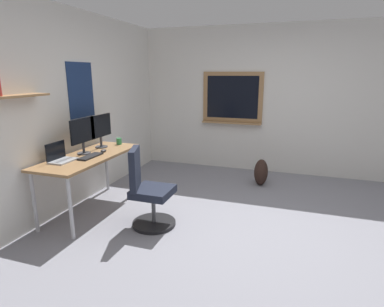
{
  "coord_description": "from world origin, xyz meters",
  "views": [
    {
      "loc": [
        -3.36,
        -0.43,
        1.78
      ],
      "look_at": [
        0.07,
        0.72,
        0.85
      ],
      "focal_mm": 29.4,
      "sensor_mm": 36.0,
      "label": 1
    }
  ],
  "objects_px": {
    "keyboard": "(91,156)",
    "computer_mouse": "(103,151)",
    "monitor_primary": "(83,133)",
    "coffee_mug": "(119,141)",
    "laptop": "(60,157)",
    "monitor_secondary": "(101,129)",
    "backpack": "(261,172)",
    "desk": "(90,161)",
    "office_chair": "(148,193)"
  },
  "relations": [
    {
      "from": "laptop",
      "to": "keyboard",
      "type": "distance_m",
      "value": 0.36
    },
    {
      "from": "desk",
      "to": "coffee_mug",
      "type": "height_order",
      "value": "coffee_mug"
    },
    {
      "from": "desk",
      "to": "monitor_secondary",
      "type": "height_order",
      "value": "monitor_secondary"
    },
    {
      "from": "monitor_secondary",
      "to": "backpack",
      "type": "relative_size",
      "value": 1.09
    },
    {
      "from": "monitor_secondary",
      "to": "backpack",
      "type": "bearing_deg",
      "value": -58.84
    },
    {
      "from": "office_chair",
      "to": "laptop",
      "type": "distance_m",
      "value": 1.13
    },
    {
      "from": "monitor_secondary",
      "to": "office_chair",
      "type": "bearing_deg",
      "value": -120.57
    },
    {
      "from": "backpack",
      "to": "monitor_secondary",
      "type": "bearing_deg",
      "value": 121.16
    },
    {
      "from": "computer_mouse",
      "to": "backpack",
      "type": "bearing_deg",
      "value": -52.14
    },
    {
      "from": "office_chair",
      "to": "coffee_mug",
      "type": "height_order",
      "value": "office_chair"
    },
    {
      "from": "laptop",
      "to": "computer_mouse",
      "type": "relative_size",
      "value": 2.98
    },
    {
      "from": "desk",
      "to": "office_chair",
      "type": "distance_m",
      "value": 0.95
    },
    {
      "from": "desk",
      "to": "monitor_secondary",
      "type": "xyz_separation_m",
      "value": [
        0.43,
        0.1,
        0.34
      ]
    },
    {
      "from": "desk",
      "to": "backpack",
      "type": "height_order",
      "value": "desk"
    },
    {
      "from": "keyboard",
      "to": "computer_mouse",
      "type": "bearing_deg",
      "value": 0.0
    },
    {
      "from": "office_chair",
      "to": "desk",
      "type": "bearing_deg",
      "value": 79.96
    },
    {
      "from": "office_chair",
      "to": "backpack",
      "type": "distance_m",
      "value": 2.17
    },
    {
      "from": "keyboard",
      "to": "coffee_mug",
      "type": "height_order",
      "value": "coffee_mug"
    },
    {
      "from": "desk",
      "to": "keyboard",
      "type": "distance_m",
      "value": 0.14
    },
    {
      "from": "desk",
      "to": "backpack",
      "type": "relative_size",
      "value": 3.66
    },
    {
      "from": "backpack",
      "to": "monitor_primary",
      "type": "bearing_deg",
      "value": 128.3
    },
    {
      "from": "desk",
      "to": "monitor_primary",
      "type": "xyz_separation_m",
      "value": [
        0.04,
        0.1,
        0.34
      ]
    },
    {
      "from": "monitor_primary",
      "to": "coffee_mug",
      "type": "bearing_deg",
      "value": -11.14
    },
    {
      "from": "office_chair",
      "to": "computer_mouse",
      "type": "relative_size",
      "value": 9.13
    },
    {
      "from": "monitor_secondary",
      "to": "backpack",
      "type": "xyz_separation_m",
      "value": [
        1.27,
        -2.1,
        -0.81
      ]
    },
    {
      "from": "laptop",
      "to": "monitor_primary",
      "type": "distance_m",
      "value": 0.45
    },
    {
      "from": "laptop",
      "to": "backpack",
      "type": "height_order",
      "value": "laptop"
    },
    {
      "from": "laptop",
      "to": "monitor_primary",
      "type": "relative_size",
      "value": 0.67
    },
    {
      "from": "laptop",
      "to": "desk",
      "type": "bearing_deg",
      "value": -22.79
    },
    {
      "from": "monitor_secondary",
      "to": "computer_mouse",
      "type": "xyz_separation_m",
      "value": [
        -0.23,
        -0.18,
        -0.25
      ]
    },
    {
      "from": "coffee_mug",
      "to": "backpack",
      "type": "relative_size",
      "value": 0.22
    },
    {
      "from": "office_chair",
      "to": "backpack",
      "type": "xyz_separation_m",
      "value": [
        1.86,
        -1.11,
        -0.2
      ]
    },
    {
      "from": "monitor_primary",
      "to": "keyboard",
      "type": "distance_m",
      "value": 0.34
    },
    {
      "from": "office_chair",
      "to": "coffee_mug",
      "type": "bearing_deg",
      "value": 46.01
    },
    {
      "from": "desk",
      "to": "laptop",
      "type": "height_order",
      "value": "laptop"
    },
    {
      "from": "desk",
      "to": "computer_mouse",
      "type": "xyz_separation_m",
      "value": [
        0.2,
        -0.08,
        0.09
      ]
    },
    {
      "from": "laptop",
      "to": "monitor_primary",
      "type": "xyz_separation_m",
      "value": [
        0.39,
        -0.05,
        0.22
      ]
    },
    {
      "from": "monitor_primary",
      "to": "computer_mouse",
      "type": "xyz_separation_m",
      "value": [
        0.16,
        -0.18,
        -0.25
      ]
    },
    {
      "from": "keyboard",
      "to": "coffee_mug",
      "type": "xyz_separation_m",
      "value": [
        0.76,
        0.05,
        0.04
      ]
    },
    {
      "from": "desk",
      "to": "coffee_mug",
      "type": "bearing_deg",
      "value": -2.27
    },
    {
      "from": "monitor_primary",
      "to": "computer_mouse",
      "type": "distance_m",
      "value": 0.35
    },
    {
      "from": "desk",
      "to": "office_chair",
      "type": "xyz_separation_m",
      "value": [
        -0.16,
        -0.89,
        -0.27
      ]
    },
    {
      "from": "computer_mouse",
      "to": "coffee_mug",
      "type": "xyz_separation_m",
      "value": [
        0.48,
        0.05,
        0.03
      ]
    },
    {
      "from": "office_chair",
      "to": "computer_mouse",
      "type": "bearing_deg",
      "value": 66.21
    },
    {
      "from": "coffee_mug",
      "to": "keyboard",
      "type": "bearing_deg",
      "value": -176.22
    },
    {
      "from": "desk",
      "to": "coffee_mug",
      "type": "xyz_separation_m",
      "value": [
        0.68,
        -0.03,
        0.12
      ]
    },
    {
      "from": "coffee_mug",
      "to": "backpack",
      "type": "xyz_separation_m",
      "value": [
        1.02,
        -1.98,
        -0.59
      ]
    },
    {
      "from": "coffee_mug",
      "to": "computer_mouse",
      "type": "bearing_deg",
      "value": -174.01
    },
    {
      "from": "monitor_primary",
      "to": "keyboard",
      "type": "xyz_separation_m",
      "value": [
        -0.12,
        -0.18,
        -0.26
      ]
    },
    {
      "from": "office_chair",
      "to": "keyboard",
      "type": "height_order",
      "value": "office_chair"
    }
  ]
}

